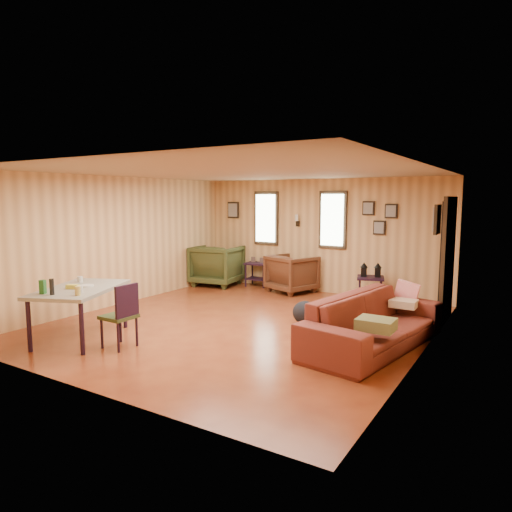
% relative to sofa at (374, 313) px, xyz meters
% --- Properties ---
extents(room, '(5.54, 6.04, 2.44)m').
position_rel_sofa_xyz_m(room, '(-1.97, 0.35, 0.73)').
color(room, brown).
rests_on(room, ground).
extents(sofa, '(1.12, 2.52, 0.95)m').
position_rel_sofa_xyz_m(sofa, '(0.00, 0.00, 0.00)').
color(sofa, maroon).
rests_on(sofa, ground).
extents(recliner_brown, '(1.09, 1.06, 0.89)m').
position_rel_sofa_xyz_m(recliner_brown, '(-2.60, 2.69, -0.03)').
color(recliner_brown, '#502B18').
rests_on(recliner_brown, ground).
extents(recliner_green, '(1.12, 1.07, 1.02)m').
position_rel_sofa_xyz_m(recliner_green, '(-4.43, 2.50, 0.03)').
color(recliner_green, '#363D1B').
rests_on(recliner_green, ground).
extents(end_table, '(0.58, 0.54, 0.66)m').
position_rel_sofa_xyz_m(end_table, '(-3.59, 2.92, -0.10)').
color(end_table, black).
rests_on(end_table, ground).
extents(side_table, '(0.62, 0.62, 0.79)m').
position_rel_sofa_xyz_m(side_table, '(-0.85, 2.56, 0.06)').
color(side_table, black).
rests_on(side_table, ground).
extents(cooler, '(0.39, 0.29, 0.26)m').
position_rel_sofa_xyz_m(cooler, '(-0.88, 2.04, -0.35)').
color(cooler, maroon).
rests_on(cooler, ground).
extents(backpack, '(0.44, 0.33, 0.38)m').
position_rel_sofa_xyz_m(backpack, '(-1.26, 0.55, -0.29)').
color(backpack, black).
rests_on(backpack, ground).
extents(sofa_pillows, '(0.44, 1.86, 0.39)m').
position_rel_sofa_xyz_m(sofa_pillows, '(0.19, 0.18, 0.03)').
color(sofa_pillows, brown).
rests_on(sofa_pillows, sofa).
extents(dining_table, '(1.37, 1.68, 0.96)m').
position_rel_sofa_xyz_m(dining_table, '(-3.67, -1.80, 0.20)').
color(dining_table, gray).
rests_on(dining_table, ground).
extents(dining_chair, '(0.40, 0.40, 0.87)m').
position_rel_sofa_xyz_m(dining_chair, '(-2.86, -1.77, 0.01)').
color(dining_chair, '#363D1B').
rests_on(dining_chair, ground).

